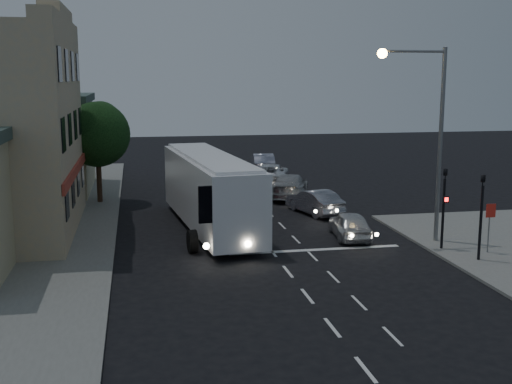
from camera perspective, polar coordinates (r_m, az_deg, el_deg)
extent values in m
plane|color=black|center=(27.18, 2.36, -6.47)|extent=(120.00, 120.00, 0.00)
cube|color=silver|center=(18.21, 9.73, -15.30)|extent=(0.12, 1.60, 0.01)
cube|color=silver|center=(20.80, 6.80, -11.88)|extent=(0.12, 1.60, 0.01)
cube|color=silver|center=(23.49, 4.58, -9.20)|extent=(0.12, 1.60, 0.01)
cube|color=silver|center=(26.25, 2.85, -7.08)|extent=(0.12, 1.60, 0.01)
cube|color=silver|center=(29.05, 1.46, -5.35)|extent=(0.12, 1.60, 0.01)
cube|color=silver|center=(31.89, 0.33, -3.93)|extent=(0.12, 1.60, 0.01)
cube|color=silver|center=(34.76, -0.62, -2.74)|extent=(0.12, 1.60, 0.01)
cube|color=silver|center=(37.65, -1.42, -1.74)|extent=(0.12, 1.60, 0.01)
cube|color=silver|center=(40.55, -2.10, -0.87)|extent=(0.12, 1.60, 0.01)
cube|color=silver|center=(43.47, -2.70, -0.12)|extent=(0.12, 1.60, 0.01)
cube|color=silver|center=(20.46, 12.04, -12.43)|extent=(0.10, 1.50, 0.01)
cube|color=silver|center=(23.06, 9.14, -9.69)|extent=(0.10, 1.50, 0.01)
cube|color=silver|center=(25.74, 6.87, -7.49)|extent=(0.10, 1.50, 0.01)
cube|color=silver|center=(28.49, 5.05, -5.71)|extent=(0.10, 1.50, 0.01)
cube|color=silver|center=(31.29, 3.56, -4.23)|extent=(0.10, 1.50, 0.01)
cube|color=silver|center=(34.12, 2.33, -3.00)|extent=(0.10, 1.50, 0.01)
cube|color=silver|center=(36.98, 1.28, -1.96)|extent=(0.10, 1.50, 0.01)
cube|color=silver|center=(39.85, 0.39, -1.06)|extent=(0.10, 1.50, 0.01)
cube|color=silver|center=(42.75, -0.39, -0.29)|extent=(0.10, 1.50, 0.01)
cube|color=silver|center=(45.66, -1.06, 0.39)|extent=(0.10, 1.50, 0.01)
cube|color=silver|center=(29.53, 5.28, -5.14)|extent=(8.00, 0.35, 0.01)
cube|color=white|center=(33.06, -4.14, 0.17)|extent=(3.97, 12.80, 3.36)
cube|color=white|center=(32.80, -4.18, 3.15)|extent=(3.50, 12.34, 0.19)
cube|color=black|center=(26.88, -2.61, -1.02)|extent=(2.41, 0.39, 1.57)
cube|color=black|center=(33.63, -2.02, 1.54)|extent=(1.17, 10.44, 0.94)
cube|color=black|center=(33.34, -6.51, 1.40)|extent=(1.17, 10.44, 0.94)
cube|color=maroon|center=(34.34, -2.12, -0.24)|extent=(0.65, 5.74, 1.47)
cube|color=maroon|center=(34.05, -6.56, -0.39)|extent=(0.65, 5.74, 1.47)
cylinder|color=black|center=(28.97, -5.67, -4.38)|extent=(0.48, 1.08, 1.05)
cylinder|color=black|center=(29.30, -0.54, -4.16)|extent=(0.48, 1.08, 1.05)
cylinder|color=black|center=(35.80, -6.68, -1.58)|extent=(0.48, 1.08, 1.05)
cylinder|color=black|center=(36.07, -2.52, -1.43)|extent=(0.48, 1.08, 1.05)
cylinder|color=black|center=(37.54, -6.87, -1.03)|extent=(0.48, 1.08, 1.05)
cylinder|color=black|center=(37.80, -2.90, -0.89)|extent=(0.48, 1.08, 1.05)
cylinder|color=#FFF2CC|center=(27.10, -4.44, -4.82)|extent=(0.28, 0.08, 0.27)
cylinder|color=#FFF2CC|center=(27.34, -0.71, -4.65)|extent=(0.28, 0.08, 0.27)
imported|color=silver|center=(31.69, 8.35, -2.90)|extent=(2.00, 4.08, 1.34)
imported|color=gray|center=(37.02, 5.23, -0.86)|extent=(2.59, 4.57, 1.43)
imported|color=#A9A9A9|center=(41.87, 2.99, 0.55)|extent=(3.80, 5.79, 1.56)
imported|color=silver|center=(47.21, 1.31, 1.63)|extent=(3.80, 5.84, 1.49)
imported|color=#8F91A4|center=(52.94, 0.62, 2.61)|extent=(2.22, 4.94, 1.57)
cylinder|color=black|center=(30.06, 16.29, -1.87)|extent=(0.12, 0.12, 3.20)
imported|color=black|center=(29.72, 16.49, 2.00)|extent=(0.15, 0.18, 0.90)
cube|color=black|center=(29.77, 16.52, -0.62)|extent=(0.25, 0.12, 0.30)
cube|color=#FF0C0C|center=(29.71, 16.58, -0.65)|extent=(0.16, 0.02, 0.18)
cylinder|color=black|center=(28.68, 19.34, -2.61)|extent=(0.12, 0.12, 3.20)
imported|color=black|center=(28.32, 19.59, 1.44)|extent=(0.18, 0.15, 0.90)
cylinder|color=slate|center=(30.15, 19.98, -3.21)|extent=(0.06, 0.06, 2.00)
cube|color=red|center=(29.90, 20.15, -1.57)|extent=(0.45, 0.03, 0.60)
cylinder|color=slate|center=(31.03, 16.06, 3.94)|extent=(0.20, 0.20, 9.00)
cylinder|color=slate|center=(30.24, 13.87, 12.05)|extent=(3.00, 0.12, 0.12)
sphere|color=#FFBF59|center=(29.65, 11.16, 12.00)|extent=(0.44, 0.44, 0.44)
cube|color=#9C9581|center=(33.64, -17.32, 14.15)|extent=(1.00, 12.00, 0.50)
cube|color=#9C9581|center=(33.68, -17.36, 15.00)|extent=(1.00, 6.00, 0.50)
cube|color=#A03426|center=(33.82, -15.74, 1.88)|extent=(0.15, 12.00, 0.50)
cube|color=black|center=(29.53, -16.46, -0.91)|extent=(0.06, 1.30, 1.50)
cube|color=black|center=(32.47, -15.95, 0.10)|extent=(0.06, 1.30, 1.50)
cube|color=black|center=(35.41, -15.52, 0.94)|extent=(0.06, 1.30, 1.50)
cube|color=black|center=(38.37, -15.17, 1.65)|extent=(0.06, 1.30, 1.50)
cube|color=black|center=(29.12, -16.75, 4.90)|extent=(0.06, 1.30, 1.50)
cube|color=black|center=(32.09, -16.21, 5.38)|extent=(0.06, 1.30, 1.50)
cube|color=black|center=(35.07, -15.76, 5.78)|extent=(0.06, 1.30, 1.50)
cube|color=black|center=(38.06, -15.38, 6.12)|extent=(0.06, 1.30, 1.50)
cube|color=black|center=(29.02, -17.06, 10.80)|extent=(0.06, 1.30, 1.50)
cube|color=black|center=(32.00, -16.48, 10.74)|extent=(0.06, 1.30, 1.50)
cube|color=black|center=(34.99, -16.00, 10.68)|extent=(0.06, 1.30, 1.50)
cube|color=black|center=(37.98, -15.59, 10.63)|extent=(0.06, 1.30, 1.50)
cube|color=tan|center=(46.22, -20.13, 3.78)|extent=(9.00, 9.00, 6.00)
cube|color=#374B45|center=(46.00, -20.37, 7.81)|extent=(9.40, 9.40, 0.50)
cylinder|color=black|center=(40.90, -13.77, 1.09)|extent=(0.32, 0.32, 2.80)
sphere|color=black|center=(40.57, -13.93, 5.00)|extent=(4.00, 4.00, 4.00)
sphere|color=#245120|center=(41.10, -13.65, 6.05)|extent=(2.60, 2.60, 2.60)
sphere|color=black|center=(39.95, -14.44, 5.48)|extent=(2.40, 2.40, 2.40)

